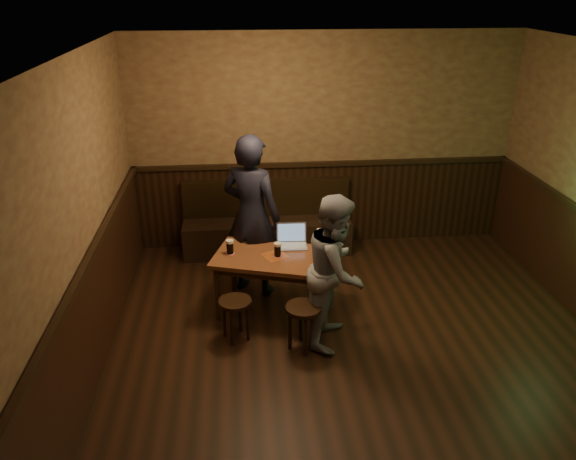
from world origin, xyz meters
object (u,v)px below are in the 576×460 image
(stool_left, at_px, (235,308))
(laptop, at_px, (292,240))
(person_suit, at_px, (252,216))
(pint_mid, at_px, (278,250))
(pint_right, at_px, (317,253))
(stool_right, at_px, (303,315))
(bench, at_px, (267,229))
(pint_left, at_px, (230,247))
(person_grey, at_px, (336,270))
(pub_table, at_px, (275,263))

(stool_left, bearing_deg, laptop, 48.54)
(person_suit, bearing_deg, stool_left, 106.94)
(stool_left, relative_size, pint_mid, 2.88)
(pint_right, xyz_separation_m, laptop, (-0.23, 0.38, -0.02))
(stool_left, distance_m, stool_right, 0.69)
(bench, xyz_separation_m, person_suit, (-0.22, -1.02, 0.63))
(pint_mid, relative_size, person_suit, 0.08)
(bench, xyz_separation_m, pint_left, (-0.47, -1.43, 0.45))
(stool_right, height_order, pint_left, pint_left)
(stool_right, distance_m, pint_right, 0.71)
(pint_left, height_order, person_grey, person_grey)
(bench, xyz_separation_m, stool_right, (0.22, -2.22, 0.07))
(bench, relative_size, stool_right, 4.63)
(pub_table, distance_m, stool_left, 0.68)
(pint_mid, bearing_deg, pint_left, 167.88)
(pub_table, distance_m, pint_mid, 0.17)
(stool_left, height_order, pint_left, pint_left)
(pint_mid, height_order, pint_right, pint_right)
(laptop, relative_size, person_suit, 0.18)
(stool_left, bearing_deg, pint_left, 93.73)
(pub_table, xyz_separation_m, stool_left, (-0.43, -0.48, -0.23))
(bench, bearing_deg, pint_right, -75.47)
(stool_right, relative_size, person_suit, 0.25)
(bench, relative_size, person_suit, 1.17)
(pint_mid, xyz_separation_m, person_grey, (0.53, -0.54, 0.02))
(pint_left, bearing_deg, pub_table, -11.40)
(stool_left, relative_size, pint_right, 2.77)
(bench, relative_size, pub_table, 1.54)
(pub_table, relative_size, person_grey, 0.92)
(stool_right, xyz_separation_m, pint_mid, (-0.20, 0.69, 0.38))
(pint_mid, xyz_separation_m, laptop, (0.18, 0.26, -0.02))
(pub_table, height_order, pint_mid, pint_mid)
(pint_left, bearing_deg, person_suit, 58.65)
(stool_left, bearing_deg, bench, 77.74)
(pint_right, height_order, person_grey, person_grey)
(bench, height_order, pub_table, bench)
(laptop, bearing_deg, stool_right, -86.81)
(pub_table, xyz_separation_m, person_grey, (0.56, -0.55, 0.18))
(bench, height_order, pint_mid, bench)
(stool_left, relative_size, person_grey, 0.29)
(pint_right, bearing_deg, stool_right, -110.07)
(bench, height_order, stool_right, bench)
(person_suit, bearing_deg, pint_mid, 144.91)
(stool_left, xyz_separation_m, pint_mid, (0.46, 0.46, 0.40))
(stool_left, height_order, person_grey, person_grey)
(bench, distance_m, pub_table, 1.55)
(person_suit, bearing_deg, person_grey, 155.73)
(bench, relative_size, laptop, 6.51)
(pub_table, relative_size, stool_right, 3.01)
(bench, xyz_separation_m, pub_table, (0.00, -1.52, 0.28))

